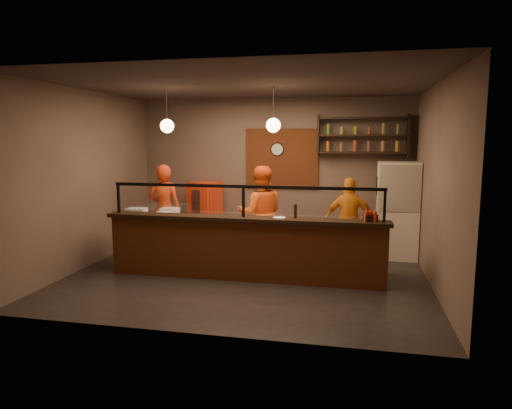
% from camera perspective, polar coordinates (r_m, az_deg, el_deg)
% --- Properties ---
extents(floor, '(6.00, 6.00, 0.00)m').
position_cam_1_polar(floor, '(7.98, -1.04, -8.73)').
color(floor, black).
rests_on(floor, ground).
extents(ceiling, '(6.00, 6.00, 0.00)m').
position_cam_1_polar(ceiling, '(7.69, -1.10, 14.74)').
color(ceiling, '#3C332E').
rests_on(ceiling, wall_back).
extents(wall_back, '(6.00, 0.00, 6.00)m').
position_cam_1_polar(wall_back, '(10.12, 2.15, 4.07)').
color(wall_back, brown).
rests_on(wall_back, floor).
extents(wall_left, '(0.00, 5.00, 5.00)m').
position_cam_1_polar(wall_left, '(8.85, -20.39, 2.99)').
color(wall_left, brown).
rests_on(wall_left, floor).
extents(wall_right, '(0.00, 5.00, 5.00)m').
position_cam_1_polar(wall_right, '(7.58, 21.62, 2.15)').
color(wall_right, brown).
rests_on(wall_right, floor).
extents(wall_front, '(6.00, 0.00, 6.00)m').
position_cam_1_polar(wall_front, '(5.28, -7.21, 0.29)').
color(wall_front, brown).
rests_on(wall_front, floor).
extents(brick_patch, '(1.60, 0.04, 1.30)m').
position_cam_1_polar(brick_patch, '(10.04, 3.26, 5.75)').
color(brick_patch, brown).
rests_on(brick_patch, wall_back).
extents(service_counter, '(4.60, 0.25, 1.00)m').
position_cam_1_polar(service_counter, '(7.57, -1.56, -5.75)').
color(service_counter, brown).
rests_on(service_counter, floor).
extents(counter_ledge, '(4.70, 0.37, 0.06)m').
position_cam_1_polar(counter_ledge, '(7.46, -1.58, -1.79)').
color(counter_ledge, black).
rests_on(counter_ledge, service_counter).
extents(worktop_cabinet, '(4.60, 0.75, 0.85)m').
position_cam_1_polar(worktop_cabinet, '(8.06, -0.72, -5.43)').
color(worktop_cabinet, gray).
rests_on(worktop_cabinet, floor).
extents(worktop, '(4.60, 0.75, 0.05)m').
position_cam_1_polar(worktop, '(7.97, -0.73, -2.28)').
color(worktop, white).
rests_on(worktop, worktop_cabinet).
extents(sneeze_guard, '(4.50, 0.05, 0.52)m').
position_cam_1_polar(sneeze_guard, '(7.41, -1.59, 0.80)').
color(sneeze_guard, white).
rests_on(sneeze_guard, counter_ledge).
extents(wall_shelving, '(1.84, 0.28, 0.85)m').
position_cam_1_polar(wall_shelving, '(9.76, 13.16, 8.42)').
color(wall_shelving, black).
rests_on(wall_shelving, wall_back).
extents(wall_clock, '(0.30, 0.04, 0.30)m').
position_cam_1_polar(wall_clock, '(10.04, 2.69, 6.90)').
color(wall_clock, black).
rests_on(wall_clock, wall_back).
extents(pendant_left, '(0.24, 0.24, 0.77)m').
position_cam_1_polar(pendant_left, '(8.30, -11.05, 9.62)').
color(pendant_left, black).
rests_on(pendant_left, ceiling).
extents(pendant_right, '(0.24, 0.24, 0.77)m').
position_cam_1_polar(pendant_right, '(7.76, 2.18, 9.88)').
color(pendant_right, black).
rests_on(pendant_right, ceiling).
extents(cook_left, '(0.70, 0.49, 1.82)m').
position_cam_1_polar(cook_left, '(9.44, -11.36, -0.57)').
color(cook_left, red).
rests_on(cook_left, floor).
extents(cook_mid, '(1.03, 0.88, 1.82)m').
position_cam_1_polar(cook_mid, '(8.68, 0.57, -1.17)').
color(cook_mid, '#E65515').
rests_on(cook_mid, floor).
extents(cook_right, '(0.95, 0.41, 1.61)m').
position_cam_1_polar(cook_right, '(8.79, 11.62, -1.92)').
color(cook_right, orange).
rests_on(cook_right, floor).
extents(fridge, '(0.80, 0.75, 1.88)m').
position_cam_1_polar(fridge, '(9.35, 17.22, -0.69)').
color(fridge, beige).
rests_on(fridge, floor).
extents(red_cooler, '(0.75, 0.73, 1.38)m').
position_cam_1_polar(red_cooler, '(10.24, -6.38, -1.04)').
color(red_cooler, red).
rests_on(red_cooler, floor).
extents(pizza_dough, '(0.71, 0.71, 0.01)m').
position_cam_1_polar(pizza_dough, '(8.15, -3.54, -1.83)').
color(pizza_dough, beige).
rests_on(pizza_dough, worktop).
extents(prep_tub_a, '(0.37, 0.31, 0.17)m').
position_cam_1_polar(prep_tub_a, '(8.62, -14.70, -1.01)').
color(prep_tub_a, silver).
rests_on(prep_tub_a, worktop).
extents(prep_tub_b, '(0.35, 0.30, 0.16)m').
position_cam_1_polar(prep_tub_b, '(8.59, -10.71, -0.95)').
color(prep_tub_b, silver).
rests_on(prep_tub_b, worktop).
extents(prep_tub_c, '(0.32, 0.29, 0.13)m').
position_cam_1_polar(prep_tub_c, '(8.30, -11.46, -1.38)').
color(prep_tub_c, white).
rests_on(prep_tub_c, worktop).
extents(rolling_pin, '(0.33, 0.28, 0.06)m').
position_cam_1_polar(rolling_pin, '(8.74, -13.46, -1.20)').
color(rolling_pin, gold).
rests_on(rolling_pin, worktop).
extents(condiment_caddy, '(0.23, 0.20, 0.11)m').
position_cam_1_polar(condiment_caddy, '(7.28, 14.11, -1.61)').
color(condiment_caddy, black).
rests_on(condiment_caddy, counter_ledge).
extents(pepper_mill, '(0.05, 0.05, 0.23)m').
position_cam_1_polar(pepper_mill, '(7.34, 4.94, -0.84)').
color(pepper_mill, black).
rests_on(pepper_mill, counter_ledge).
extents(small_plate, '(0.25, 0.25, 0.01)m').
position_cam_1_polar(small_plate, '(7.35, 2.94, -1.65)').
color(small_plate, white).
rests_on(small_plate, counter_ledge).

